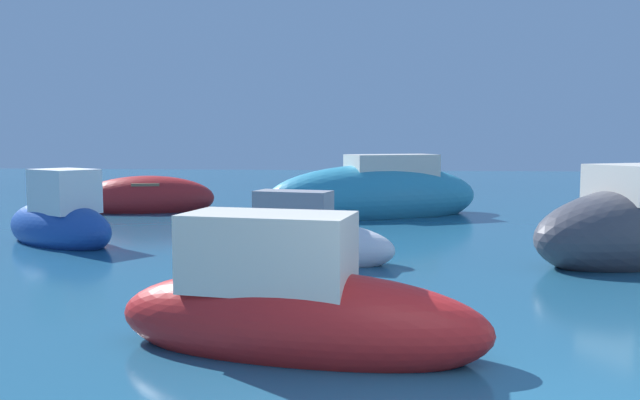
% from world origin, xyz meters
% --- Properties ---
extents(moored_boat_1, '(3.88, 1.68, 1.59)m').
position_xyz_m(moored_boat_1, '(-1.89, 2.21, 0.42)').
color(moored_boat_1, '#B21E1E').
rests_on(moored_boat_1, ground).
extents(moored_boat_2, '(3.28, 2.67, 1.74)m').
position_xyz_m(moored_boat_2, '(-7.53, 8.32, 0.44)').
color(moored_boat_2, '#1E479E').
rests_on(moored_boat_2, ground).
extents(moored_boat_5, '(6.39, 4.56, 2.07)m').
position_xyz_m(moored_boat_5, '(-1.39, 13.83, 0.56)').
color(moored_boat_5, teal).
rests_on(moored_boat_5, ground).
extents(moored_boat_6, '(4.09, 2.52, 1.33)m').
position_xyz_m(moored_boat_6, '(-8.00, 14.21, 0.37)').
color(moored_boat_6, '#B21E1E').
rests_on(moored_boat_6, ground).
extents(moored_boat_10, '(3.21, 1.64, 1.41)m').
position_xyz_m(moored_boat_10, '(-2.42, 6.99, 0.35)').
color(moored_boat_10, white).
rests_on(moored_boat_10, ground).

